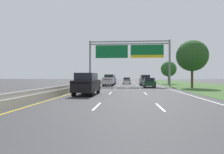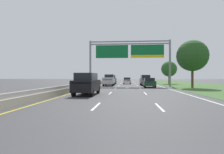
# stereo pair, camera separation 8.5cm
# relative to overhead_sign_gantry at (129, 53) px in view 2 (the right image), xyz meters

# --- Properties ---
(ground_plane) EXTENTS (220.00, 220.00, 0.00)m
(ground_plane) POSITION_rel_overhead_sign_gantry_xyz_m (-0.30, 0.31, -6.08)
(ground_plane) COLOR #3D3D3F
(lane_striping) EXTENTS (11.96, 106.00, 0.01)m
(lane_striping) POSITION_rel_overhead_sign_gantry_xyz_m (-0.30, -0.15, -6.07)
(lane_striping) COLOR white
(lane_striping) RESTS_ON ground
(grass_verge_right) EXTENTS (14.00, 110.00, 0.02)m
(grass_verge_right) POSITION_rel_overhead_sign_gantry_xyz_m (13.65, 0.31, -6.07)
(grass_verge_right) COLOR #3D602D
(grass_verge_right) RESTS_ON ground
(median_barrier_concrete) EXTENTS (0.60, 110.00, 0.85)m
(median_barrier_concrete) POSITION_rel_overhead_sign_gantry_xyz_m (-6.90, 0.31, -5.72)
(median_barrier_concrete) COLOR #A8A399
(median_barrier_concrete) RESTS_ON ground
(overhead_sign_gantry) EXTENTS (15.06, 0.42, 8.52)m
(overhead_sign_gantry) POSITION_rel_overhead_sign_gantry_xyz_m (0.00, 0.00, 0.00)
(overhead_sign_gantry) COLOR gray
(overhead_sign_gantry) RESTS_ON ground
(pickup_truck_silver) EXTENTS (2.00, 5.40, 2.20)m
(pickup_truck_silver) POSITION_rel_overhead_sign_gantry_xyz_m (-3.97, 1.67, -5.00)
(pickup_truck_silver) COLOR #B2B5BA
(pickup_truck_silver) RESTS_ON ground
(car_navy_left_lane_suv) EXTENTS (1.92, 4.71, 2.11)m
(car_navy_left_lane_suv) POSITION_rel_overhead_sign_gantry_xyz_m (-4.07, 9.35, -4.98)
(car_navy_left_lane_suv) COLOR #161E47
(car_navy_left_lane_suv) RESTS_ON ground
(car_darkgreen_right_lane_sedan) EXTENTS (1.95, 4.45, 1.57)m
(car_darkgreen_right_lane_sedan) POSITION_rel_overhead_sign_gantry_xyz_m (3.25, -3.43, -5.26)
(car_darkgreen_right_lane_sedan) COLOR #193D23
(car_darkgreen_right_lane_sedan) RESTS_ON ground
(car_black_left_lane_suv) EXTENTS (1.98, 4.73, 2.11)m
(car_black_left_lane_suv) POSITION_rel_overhead_sign_gantry_xyz_m (-4.22, -17.32, -4.98)
(car_black_left_lane_suv) COLOR black
(car_black_left_lane_suv) RESTS_ON ground
(car_white_centre_lane_sedan) EXTENTS (1.93, 4.44, 1.57)m
(car_white_centre_lane_sedan) POSITION_rel_overhead_sign_gantry_xyz_m (-0.51, 11.45, -5.26)
(car_white_centre_lane_sedan) COLOR silver
(car_white_centre_lane_sedan) RESTS_ON ground
(car_grey_right_lane_suv) EXTENTS (1.99, 4.74, 2.11)m
(car_grey_right_lane_suv) POSITION_rel_overhead_sign_gantry_xyz_m (3.21, 3.67, -4.98)
(car_grey_right_lane_suv) COLOR slate
(car_grey_right_lane_suv) RESTS_ON ground
(roadside_tree_mid) EXTENTS (4.80, 4.80, 7.42)m
(roadside_tree_mid) POSITION_rel_overhead_sign_gantry_xyz_m (9.68, -4.90, -1.07)
(roadside_tree_mid) COLOR #4C3823
(roadside_tree_mid) RESTS_ON ground
(roadside_tree_far) EXTENTS (3.67, 3.67, 5.45)m
(roadside_tree_far) POSITION_rel_overhead_sign_gantry_xyz_m (9.50, 11.12, -2.47)
(roadside_tree_far) COLOR #4C3823
(roadside_tree_far) RESTS_ON ground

